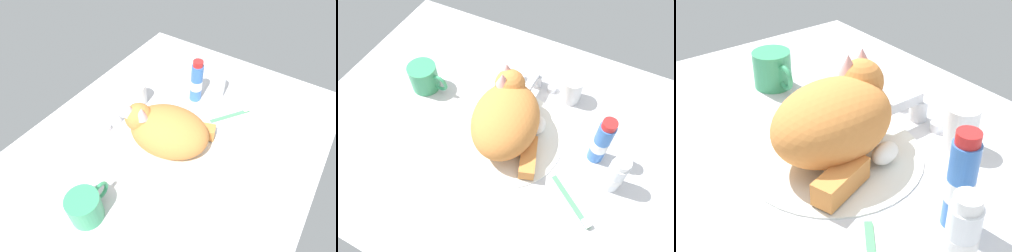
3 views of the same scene
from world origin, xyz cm
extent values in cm
cube|color=silver|center=(0.00, 0.00, -1.50)|extent=(110.00, 82.50, 3.00)
cylinder|color=silver|center=(0.00, 0.00, 0.31)|extent=(31.57, 31.57, 0.63)
cylinder|color=silver|center=(0.00, 20.53, 2.11)|extent=(3.60, 3.60, 4.21)
cube|color=silver|center=(0.00, 15.85, 5.21)|extent=(2.00, 9.36, 2.00)
cylinder|color=silver|center=(-5.21, 20.53, 0.90)|extent=(2.80, 2.80, 1.80)
cylinder|color=silver|center=(5.21, 20.53, 0.90)|extent=(2.80, 2.80, 1.80)
ellipsoid|color=#D17F3D|center=(0.00, 0.00, 7.24)|extent=(21.22, 26.03, 13.23)
sphere|color=#D17F3D|center=(-2.90, 8.31, 10.88)|extent=(9.51, 9.51, 8.13)
ellipsoid|color=white|center=(-2.60, 6.71, 8.89)|extent=(5.38, 6.03, 4.47)
cone|color=#DB9E9E|center=(-3.95, 6.25, 14.33)|extent=(4.28, 4.28, 3.66)
cone|color=#DB9E9E|center=(-4.64, 9.84, 14.33)|extent=(4.28, 4.28, 3.66)
cube|color=#D17F3D|center=(8.78, -4.82, 2.58)|extent=(7.10, 11.37, 3.90)
ellipsoid|color=white|center=(7.24, 5.52, 2.38)|extent=(4.59, 6.18, 3.51)
cylinder|color=#389966|center=(-29.53, 4.99, 4.03)|extent=(8.34, 8.34, 8.06)
torus|color=#389966|center=(-24.16, 4.99, 4.03)|extent=(5.52, 1.00, 5.52)
cylinder|color=white|center=(11.00, 20.06, 3.93)|extent=(6.03, 6.03, 7.87)
cylinder|color=#3870C6|center=(23.78, 4.46, 6.94)|extent=(4.06, 4.06, 13.89)
cylinder|color=white|center=(23.78, 4.46, 6.25)|extent=(4.14, 4.14, 3.47)
cylinder|color=red|center=(23.78, 4.46, 14.79)|extent=(3.45, 3.45, 1.80)
cylinder|color=white|center=(29.41, -1.46, 5.11)|extent=(4.34, 4.34, 10.22)
cylinder|color=white|center=(29.41, -1.46, 4.60)|extent=(4.43, 4.43, 2.55)
cylinder|color=white|center=(29.41, -1.46, 11.12)|extent=(3.69, 3.69, 1.80)
camera|label=1|loc=(-45.15, -29.43, 67.78)|focal=30.31mm
camera|label=2|loc=(20.75, -41.02, 72.57)|focal=33.55mm
camera|label=3|loc=(53.51, -38.04, 48.15)|focal=49.65mm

